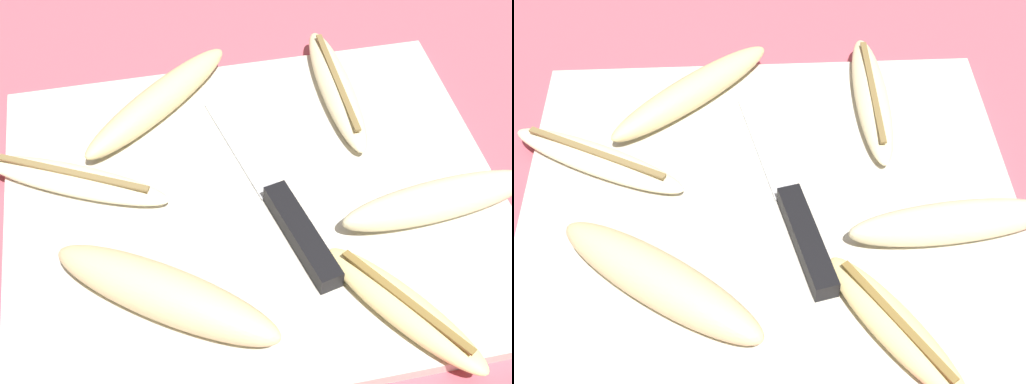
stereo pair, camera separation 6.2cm
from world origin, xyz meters
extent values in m
plane|color=#C65160|center=(0.00, 0.00, 0.00)|extent=(4.00, 4.00, 0.00)
cube|color=beige|center=(0.00, 0.00, 0.01)|extent=(0.43, 0.37, 0.01)
cube|color=black|center=(0.03, -0.05, 0.02)|extent=(0.04, 0.11, 0.02)
cube|color=#B7BABF|center=(0.00, 0.06, 0.01)|extent=(0.05, 0.13, 0.00)
ellipsoid|color=beige|center=(0.15, -0.05, 0.03)|extent=(0.18, 0.05, 0.04)
ellipsoid|color=beige|center=(0.10, 0.12, 0.02)|extent=(0.03, 0.18, 0.02)
cube|color=olive|center=(0.10, 0.12, 0.03)|extent=(0.01, 0.14, 0.00)
ellipsoid|color=beige|center=(-0.07, 0.13, 0.03)|extent=(0.17, 0.15, 0.03)
ellipsoid|color=beige|center=(-0.09, -0.09, 0.03)|extent=(0.18, 0.15, 0.04)
ellipsoid|color=#EDD689|center=(0.09, -0.14, 0.02)|extent=(0.11, 0.15, 0.02)
cube|color=olive|center=(0.09, -0.14, 0.03)|extent=(0.07, 0.11, 0.00)
ellipsoid|color=beige|center=(-0.15, 0.05, 0.02)|extent=(0.17, 0.11, 0.02)
cube|color=olive|center=(-0.15, 0.05, 0.03)|extent=(0.13, 0.07, 0.00)
camera|label=1|loc=(-0.08, -0.39, 0.49)|focal=50.00mm
camera|label=2|loc=(-0.02, -0.40, 0.49)|focal=50.00mm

